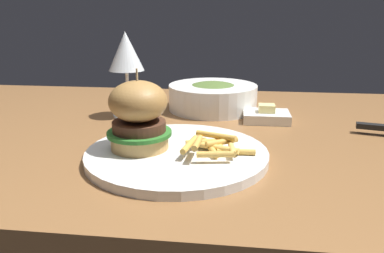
{
  "coord_description": "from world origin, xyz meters",
  "views": [
    {
      "loc": [
        0.02,
        -0.7,
        0.96
      ],
      "look_at": [
        -0.05,
        -0.13,
        0.78
      ],
      "focal_mm": 35.0,
      "sensor_mm": 36.0,
      "label": 1
    }
  ],
  "objects": [
    {
      "name": "wine_glass",
      "position": [
        -0.21,
        0.07,
        0.88
      ],
      "size": [
        0.08,
        0.08,
        0.18
      ],
      "color": "silver",
      "rests_on": "dining_table"
    },
    {
      "name": "main_plate",
      "position": [
        -0.07,
        -0.16,
        0.75
      ],
      "size": [
        0.28,
        0.28,
        0.01
      ],
      "primitive_type": "cylinder",
      "color": "white",
      "rests_on": "dining_table"
    },
    {
      "name": "butter_dish",
      "position": [
        0.08,
        0.07,
        0.75
      ],
      "size": [
        0.1,
        0.07,
        0.04
      ],
      "color": "white",
      "rests_on": "dining_table"
    },
    {
      "name": "burger_sandwich",
      "position": [
        -0.13,
        -0.16,
        0.81
      ],
      "size": [
        0.1,
        0.1,
        0.13
      ],
      "color": "tan",
      "rests_on": "main_plate"
    },
    {
      "name": "soup_bowl",
      "position": [
        -0.04,
        0.15,
        0.77
      ],
      "size": [
        0.21,
        0.21,
        0.06
      ],
      "color": "white",
      "rests_on": "dining_table"
    },
    {
      "name": "dining_table",
      "position": [
        0.0,
        0.0,
        0.65
      ],
      "size": [
        1.49,
        0.77,
        0.74
      ],
      "color": "brown",
      "rests_on": "ground"
    },
    {
      "name": "fries_pile",
      "position": [
        -0.01,
        -0.17,
        0.77
      ],
      "size": [
        0.11,
        0.09,
        0.03
      ],
      "color": "gold",
      "rests_on": "main_plate"
    }
  ]
}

